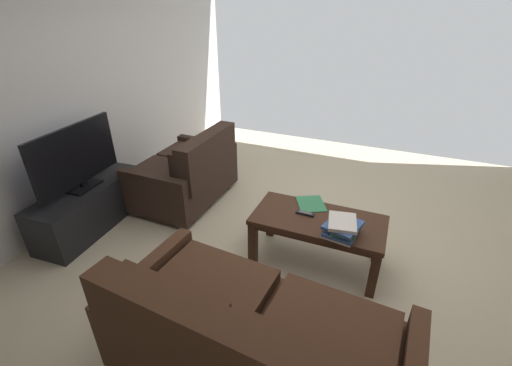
# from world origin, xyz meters

# --- Properties ---
(ground_plane) EXTENTS (4.86, 5.74, 0.01)m
(ground_plane) POSITION_xyz_m (0.00, 0.00, -0.00)
(ground_plane) COLOR beige
(wall_right) EXTENTS (0.12, 5.74, 2.64)m
(wall_right) POSITION_xyz_m (2.43, 0.00, 1.32)
(wall_right) COLOR silver
(wall_right) RESTS_ON ground
(sofa_main) EXTENTS (1.82, 1.02, 0.87)m
(sofa_main) POSITION_xyz_m (-0.12, 1.44, 0.36)
(sofa_main) COLOR black
(sofa_main) RESTS_ON ground
(loveseat_near) EXTENTS (0.85, 1.19, 0.86)m
(loveseat_near) POSITION_xyz_m (1.43, -0.32, 0.36)
(loveseat_near) COLOR black
(loveseat_near) RESTS_ON ground
(coffee_table) EXTENTS (1.11, 0.54, 0.47)m
(coffee_table) POSITION_xyz_m (-0.20, 0.19, 0.40)
(coffee_table) COLOR #3D2316
(coffee_table) RESTS_ON ground
(tv_stand) EXTENTS (0.51, 1.22, 0.47)m
(tv_stand) POSITION_xyz_m (2.08, 0.54, 0.23)
(tv_stand) COLOR black
(tv_stand) RESTS_ON ground
(flat_tv) EXTENTS (0.22, 0.98, 0.63)m
(flat_tv) POSITION_xyz_m (2.08, 0.55, 0.80)
(flat_tv) COLOR black
(flat_tv) RESTS_ON tv_stand
(book_stack) EXTENTS (0.31, 0.33, 0.14)m
(book_stack) POSITION_xyz_m (-0.42, 0.35, 0.54)
(book_stack) COLOR silver
(book_stack) RESTS_ON coffee_table
(tv_remote) EXTENTS (0.16, 0.05, 0.02)m
(tv_remote) POSITION_xyz_m (-0.08, 0.18, 0.48)
(tv_remote) COLOR black
(tv_remote) RESTS_ON coffee_table
(loose_magazine) EXTENTS (0.34, 0.35, 0.01)m
(loose_magazine) POSITION_xyz_m (-0.09, -0.01, 0.48)
(loose_magazine) COLOR #337F51
(loose_magazine) RESTS_ON coffee_table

